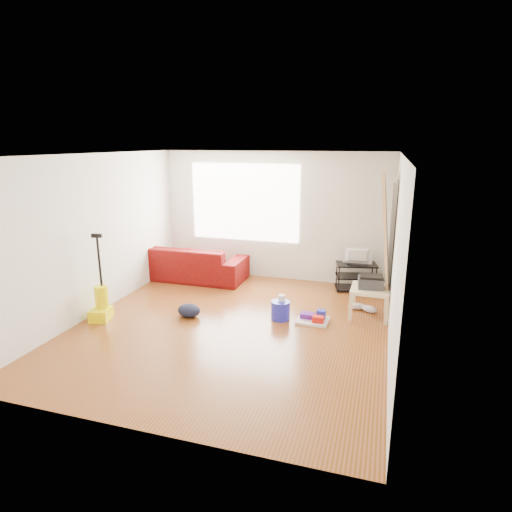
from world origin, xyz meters
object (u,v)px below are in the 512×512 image
(bucket, at_px, (280,319))
(vacuum, at_px, (101,304))
(side_table, at_px, (370,292))
(tv_stand, at_px, (356,276))
(backpack, at_px, (189,316))
(cleaning_tray, at_px, (314,318))
(sofa, at_px, (189,278))

(bucket, distance_m, vacuum, 2.78)
(side_table, xyz_separation_m, bucket, (-1.31, -0.51, -0.40))
(tv_stand, xyz_separation_m, backpack, (-2.41, -2.07, -0.26))
(cleaning_tray, bearing_deg, vacuum, -164.70)
(vacuum, bearing_deg, backpack, 7.94)
(bucket, xyz_separation_m, vacuum, (-2.64, -0.81, 0.25))
(tv_stand, relative_size, side_table, 1.36)
(sofa, relative_size, cleaning_tray, 4.84)
(backpack, bearing_deg, vacuum, -154.74)
(backpack, relative_size, vacuum, 0.28)
(bucket, xyz_separation_m, backpack, (-1.40, -0.32, 0.00))
(side_table, relative_size, bucket, 2.03)
(cleaning_tray, bearing_deg, backpack, -168.87)
(sofa, distance_m, bucket, 2.70)
(cleaning_tray, xyz_separation_m, backpack, (-1.91, -0.38, -0.05))
(cleaning_tray, bearing_deg, side_table, 30.18)
(tv_stand, relative_size, vacuum, 0.59)
(side_table, height_order, cleaning_tray, side_table)
(tv_stand, bearing_deg, side_table, -89.24)
(sofa, xyz_separation_m, bucket, (2.27, -1.47, 0.00))
(bucket, relative_size, cleaning_tray, 0.60)
(cleaning_tray, bearing_deg, bucket, -174.26)
(tv_stand, bearing_deg, backpack, -152.33)
(side_table, distance_m, vacuum, 4.17)
(tv_stand, bearing_deg, vacuum, -158.01)
(cleaning_tray, distance_m, backpack, 1.95)
(cleaning_tray, distance_m, vacuum, 3.28)
(tv_stand, relative_size, bucket, 2.76)
(sofa, relative_size, tv_stand, 2.90)
(sofa, height_order, cleaning_tray, sofa)
(tv_stand, distance_m, bucket, 2.03)
(vacuum, bearing_deg, tv_stand, 21.52)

